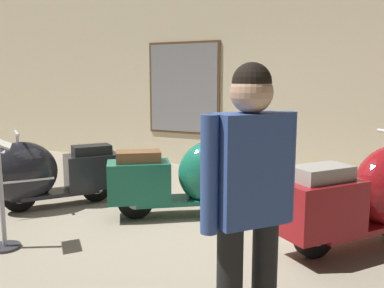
{
  "coord_description": "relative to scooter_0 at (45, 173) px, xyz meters",
  "views": [
    {
      "loc": [
        2.18,
        -3.49,
        1.58
      ],
      "look_at": [
        0.13,
        0.68,
        0.84
      ],
      "focal_mm": 38.82,
      "sensor_mm": 36.0,
      "label": 1
    }
  ],
  "objects": [
    {
      "name": "scooter_1",
      "position": [
        1.73,
        0.55,
        0.02
      ],
      "size": [
        1.62,
        1.34,
        1.01
      ],
      "rotation": [
        0.0,
        0.0,
        0.62
      ],
      "color": "black",
      "rests_on": "ground"
    },
    {
      "name": "scooter_0",
      "position": [
        0.0,
        0.0,
        0.0
      ],
      "size": [
        1.31,
        1.53,
        0.96
      ],
      "rotation": [
        0.0,
        0.0,
        -2.22
      ],
      "color": "black",
      "rests_on": "ground"
    },
    {
      "name": "showroom_back_wall",
      "position": [
        1.6,
        3.16,
        1.33
      ],
      "size": [
        18.0,
        0.24,
        3.55
      ],
      "color": "beige",
      "rests_on": "ground"
    },
    {
      "name": "scooter_2",
      "position": [
        3.64,
        0.55,
        0.05
      ],
      "size": [
        1.47,
        1.71,
        1.08
      ],
      "rotation": [
        0.0,
        0.0,
        0.92
      ],
      "color": "black",
      "rests_on": "ground"
    },
    {
      "name": "info_stanchion",
      "position": [
        0.58,
        -1.09,
        0.01
      ],
      "size": [
        0.39,
        0.38,
        1.07
      ],
      "color": "#333338",
      "rests_on": "ground"
    },
    {
      "name": "ground_plane",
      "position": [
        1.61,
        -0.15,
        -0.44
      ],
      "size": [
        60.0,
        60.0,
        0.0
      ],
      "primitive_type": "plane",
      "color": "gray"
    },
    {
      "name": "visitor_0",
      "position": [
        3.13,
        -1.61,
        0.52
      ],
      "size": [
        0.42,
        0.45,
        1.66
      ],
      "rotation": [
        0.0,
        0.0,
        2.45
      ],
      "color": "black",
      "rests_on": "ground"
    }
  ]
}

